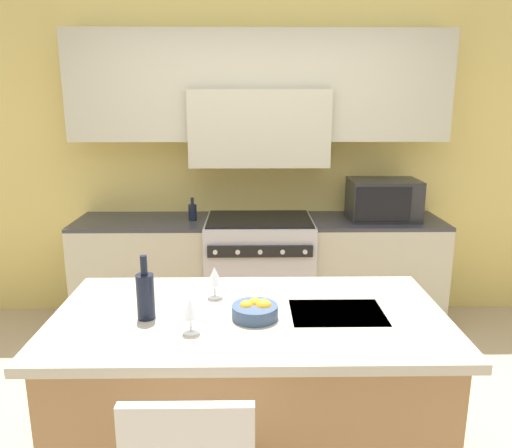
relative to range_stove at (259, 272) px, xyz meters
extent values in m
cube|color=#DBC166|center=(0.00, 0.36, 0.88)|extent=(10.00, 0.06, 2.70)
cube|color=#B2AD93|center=(0.00, 0.16, 1.51)|extent=(3.01, 0.34, 0.85)
cube|color=#B2AD93|center=(0.00, 0.13, 1.18)|extent=(1.11, 0.40, 0.60)
cube|color=#B2AD93|center=(-0.97, 0.02, -0.02)|extent=(1.07, 0.62, 0.89)
cube|color=#333338|center=(-0.97, 0.02, 0.44)|extent=(1.07, 0.62, 0.03)
cube|color=#B2AD93|center=(0.97, 0.02, -0.02)|extent=(1.07, 0.62, 0.89)
cube|color=#333338|center=(0.97, 0.02, 0.44)|extent=(1.07, 0.62, 0.03)
cube|color=#B7B7BC|center=(0.00, 0.00, -0.01)|extent=(0.87, 0.66, 0.92)
cube|color=black|center=(0.00, 0.00, 0.46)|extent=(0.84, 0.61, 0.01)
cube|color=black|center=(0.00, -0.34, 0.29)|extent=(0.80, 0.02, 0.09)
cylinder|color=silver|center=(-0.34, -0.35, 0.29)|extent=(0.04, 0.02, 0.04)
cylinder|color=silver|center=(-0.17, -0.35, 0.29)|extent=(0.04, 0.02, 0.04)
cylinder|color=silver|center=(0.00, -0.35, 0.29)|extent=(0.04, 0.02, 0.04)
cylinder|color=silver|center=(0.17, -0.35, 0.29)|extent=(0.04, 0.02, 0.04)
cylinder|color=silver|center=(0.34, -0.35, 0.29)|extent=(0.04, 0.02, 0.04)
cube|color=black|center=(1.02, 0.02, 0.61)|extent=(0.56, 0.38, 0.33)
cube|color=black|center=(0.97, -0.17, 0.61)|extent=(0.43, 0.01, 0.27)
cube|color=olive|center=(-0.08, -1.77, -0.04)|extent=(1.74, 0.90, 0.85)
cube|color=#B2A893|center=(-0.08, -1.77, 0.40)|extent=(1.85, 0.98, 0.04)
cube|color=#2D2D30|center=(0.33, -1.77, 0.42)|extent=(0.44, 0.32, 0.01)
cylinder|color=#B2B2B7|center=(0.33, -1.58, 0.42)|extent=(0.02, 0.02, 0.00)
cylinder|color=black|center=(-0.56, -1.82, 0.53)|extent=(0.08, 0.08, 0.21)
cylinder|color=black|center=(-0.56, -1.82, 0.68)|extent=(0.03, 0.03, 0.09)
cylinder|color=white|center=(-0.34, -1.98, 0.43)|extent=(0.07, 0.07, 0.01)
cylinder|color=white|center=(-0.34, -1.98, 0.46)|extent=(0.01, 0.01, 0.07)
cone|color=white|center=(-0.34, -1.98, 0.54)|extent=(0.08, 0.08, 0.09)
cylinder|color=white|center=(-0.26, -1.58, 0.43)|extent=(0.07, 0.07, 0.01)
cylinder|color=white|center=(-0.26, -1.58, 0.46)|extent=(0.01, 0.01, 0.07)
cone|color=white|center=(-0.26, -1.58, 0.54)|extent=(0.08, 0.08, 0.09)
cylinder|color=#384C6B|center=(-0.06, -1.83, 0.46)|extent=(0.21, 0.21, 0.06)
sphere|color=gold|center=(-0.10, -1.83, 0.48)|extent=(0.06, 0.06, 0.06)
sphere|color=gold|center=(-0.02, -1.83, 0.48)|extent=(0.08, 0.08, 0.08)
sphere|color=gold|center=(-0.06, -1.80, 0.48)|extent=(0.06, 0.06, 0.06)
cylinder|color=black|center=(-0.54, 0.00, 0.52)|extent=(0.07, 0.07, 0.13)
cylinder|color=black|center=(-0.54, 0.00, 0.61)|extent=(0.03, 0.03, 0.06)
camera|label=1|loc=(-0.08, -3.96, 1.41)|focal=35.00mm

